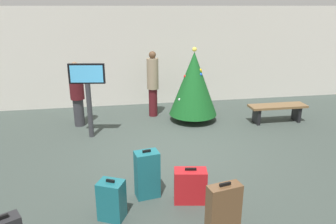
{
  "coord_description": "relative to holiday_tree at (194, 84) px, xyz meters",
  "views": [
    {
      "loc": [
        -1.23,
        -6.17,
        2.98
      ],
      "look_at": [
        -0.17,
        -0.04,
        0.9
      ],
      "focal_mm": 34.01,
      "sensor_mm": 36.0,
      "label": 1
    }
  ],
  "objects": [
    {
      "name": "suitcase_4",
      "position": [
        -2.2,
        -3.92,
        -0.72
      ],
      "size": [
        0.44,
        0.4,
        0.64
      ],
      "color": "#19606B",
      "rests_on": "ground_plane"
    },
    {
      "name": "holiday_tree",
      "position": [
        0.0,
        0.0,
        0.0
      ],
      "size": [
        1.28,
        1.28,
        1.98
      ],
      "color": "#4C3319",
      "rests_on": "ground_plane"
    },
    {
      "name": "waiting_bench",
      "position": [
        2.18,
        -0.53,
        -0.66
      ],
      "size": [
        1.54,
        0.44,
        0.48
      ],
      "color": "brown",
      "rests_on": "ground_plane"
    },
    {
      "name": "suitcase_3",
      "position": [
        -1.62,
        -3.44,
        -0.63
      ],
      "size": [
        0.41,
        0.32,
        0.83
      ],
      "color": "#19606B",
      "rests_on": "ground_plane"
    },
    {
      "name": "back_wall",
      "position": [
        -0.84,
        1.83,
        0.47
      ],
      "size": [
        16.0,
        0.2,
        2.98
      ],
      "primitive_type": "cube",
      "color": "beige",
      "rests_on": "ground_plane"
    },
    {
      "name": "traveller_1",
      "position": [
        -1.02,
        0.56,
        -0.05
      ],
      "size": [
        0.34,
        0.34,
        1.83
      ],
      "color": "#4C1419",
      "rests_on": "ground_plane"
    },
    {
      "name": "suitcase_2",
      "position": [
        -0.74,
        -4.59,
        -0.63
      ],
      "size": [
        0.48,
        0.27,
        0.84
      ],
      "color": "brown",
      "rests_on": "ground_plane"
    },
    {
      "name": "traveller_0",
      "position": [
        -3.01,
        0.11,
        -0.15
      ],
      "size": [
        0.48,
        0.48,
        1.67
      ],
      "color": "#333338",
      "rests_on": "ground_plane"
    },
    {
      "name": "flight_info_kiosk",
      "position": [
        -2.67,
        -0.71,
        0.19
      ],
      "size": [
        0.82,
        0.21,
        1.76
      ],
      "color": "#333338",
      "rests_on": "ground_plane"
    },
    {
      "name": "ground_plane",
      "position": [
        -0.84,
        -1.81,
        -1.02
      ],
      "size": [
        16.0,
        16.0,
        0.0
      ],
      "primitive_type": "plane",
      "color": "#38423D"
    },
    {
      "name": "suitcase_0",
      "position": [
        -0.97,
        -3.7,
        -0.75
      ],
      "size": [
        0.55,
        0.35,
        0.59
      ],
      "color": "#B2191E",
      "rests_on": "ground_plane"
    }
  ]
}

